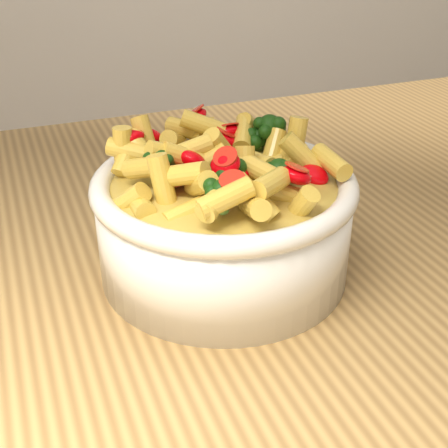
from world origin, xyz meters
name	(u,v)px	position (x,y,z in m)	size (l,w,h in m)	color
table	(289,320)	(0.00, 0.00, 0.80)	(1.20, 0.80, 0.90)	#B2884C
serving_bowl	(224,223)	(-0.09, -0.03, 0.95)	(0.22, 0.22, 0.09)	white
pasta_salad	(224,159)	(-0.09, -0.03, 1.01)	(0.17, 0.17, 0.04)	#FFC950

